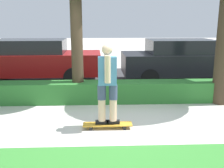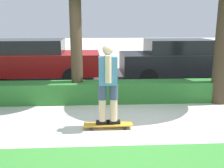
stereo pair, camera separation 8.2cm
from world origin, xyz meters
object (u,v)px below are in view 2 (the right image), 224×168
Objects in this scene: skateboard at (108,125)px; skater_person at (108,83)px; parked_car_front at (33,60)px; parked_car_middle at (181,60)px.

skater_person is at bearing 14.04° from skateboard.
skateboard is at bearing -61.42° from parked_car_front.
parked_car_middle is at bearing -1.67° from parked_car_front.
skater_person reaches higher than parked_car_middle.
skater_person is at bearing -61.42° from parked_car_front.
parked_car_front is at bearing 119.99° from skater_person.
parked_car_front reaches higher than parked_car_middle.
skateboard is at bearing -124.14° from parked_car_middle.
skater_person is 0.37× the size of parked_car_middle.
parked_car_front is 5.15m from parked_car_middle.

